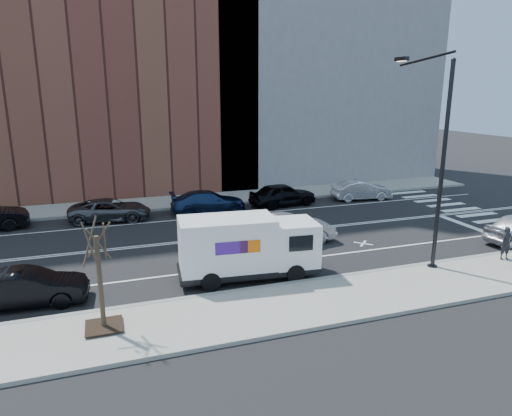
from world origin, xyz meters
TOP-DOWN VIEW (x-y plane):
  - ground at (0.00, 0.00)m, footprint 120.00×120.00m
  - sidewalk_near at (0.00, -8.80)m, footprint 44.00×3.60m
  - sidewalk_far at (0.00, 8.80)m, footprint 44.00×3.60m
  - curb_near at (0.00, -7.00)m, footprint 44.00×0.25m
  - curb_far at (0.00, 7.00)m, footprint 44.00×0.25m
  - crosswalk at (16.00, 0.00)m, footprint 3.00×14.00m
  - road_markings at (0.00, 0.00)m, footprint 40.00×8.60m
  - bldg_brick at (-8.00, 15.60)m, footprint 26.00×10.00m
  - bldg_concrete at (12.00, 15.60)m, footprint 20.00×10.00m
  - streetlight at (7.00, -6.91)m, footprint 0.44×4.02m
  - street_tree at (-7.00, -8.40)m, footprint 1.20×1.20m
  - fedex_van at (-1.12, -5.60)m, footprint 6.08×2.55m
  - far_parked_c at (-6.39, 5.56)m, footprint 5.06×2.80m
  - far_parked_d at (-0.23, 5.58)m, footprint 4.97×2.19m
  - far_parked_e at (5.04, 5.59)m, footprint 4.87×2.45m
  - far_parked_f at (11.20, 5.43)m, footprint 4.47×2.02m
  - driving_sedan at (2.39, -2.07)m, footprint 4.82×1.99m
  - near_parked_rear_a at (-9.60, -5.44)m, footprint 4.29×1.74m
  - pedestrian at (10.79, -7.74)m, footprint 0.59×0.40m

SIDE VIEW (x-z plane):
  - ground at x=0.00m, z-range 0.00..0.00m
  - crosswalk at x=16.00m, z-range 0.00..0.01m
  - road_markings at x=0.00m, z-range 0.00..0.01m
  - sidewalk_near at x=0.00m, z-range 0.00..0.15m
  - sidewalk_far at x=0.00m, z-range 0.00..0.15m
  - curb_near at x=0.00m, z-range 0.00..0.17m
  - curb_far at x=0.00m, z-range 0.00..0.17m
  - far_parked_c at x=-6.39m, z-range 0.00..1.34m
  - near_parked_rear_a at x=-9.60m, z-range 0.00..1.39m
  - far_parked_d at x=-0.23m, z-range 0.00..1.42m
  - far_parked_f at x=11.20m, z-range 0.00..1.42m
  - driving_sedan at x=2.39m, z-range 0.00..1.55m
  - far_parked_e at x=5.04m, z-range 0.00..1.59m
  - pedestrian at x=10.79m, z-range 0.15..1.71m
  - fedex_van at x=-1.12m, z-range 0.07..2.77m
  - street_tree at x=-7.00m, z-range -0.42..3.33m
  - streetlight at x=7.00m, z-range 0.41..9.75m
  - bldg_brick at x=-8.00m, z-range 0.00..22.00m
  - bldg_concrete at x=12.00m, z-range 0.00..26.00m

